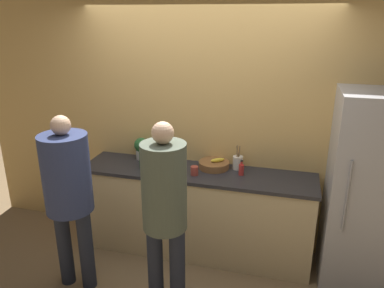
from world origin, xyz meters
name	(u,v)px	position (x,y,z in m)	size (l,w,h in m)	color
ground_plane	(189,267)	(0.00, 0.00, 0.00)	(14.00, 14.00, 0.00)	#8C704C
wall_back	(204,127)	(0.00, 0.61, 1.30)	(5.20, 0.06, 2.60)	#E0B266
counter	(197,211)	(0.00, 0.33, 0.46)	(2.36, 0.59, 0.92)	beige
refrigerator	(363,192)	(1.55, 0.28, 0.91)	(0.61, 0.66, 1.82)	#B7B7BC
person_left	(68,186)	(-0.94, -0.49, 1.01)	(0.41, 0.41, 1.64)	#232838
person_center	(165,205)	(-0.03, -0.57, 1.00)	(0.35, 0.35, 1.68)	#232838
fruit_bowl	(214,165)	(0.15, 0.44, 0.96)	(0.31, 0.31, 0.11)	brown
utensil_crock	(238,162)	(0.38, 0.48, 0.99)	(0.10, 0.10, 0.25)	silver
bottle_green	(143,159)	(-0.55, 0.25, 1.02)	(0.07, 0.07, 0.25)	#236033
bottle_red	(241,169)	(0.44, 0.34, 0.98)	(0.05, 0.05, 0.15)	red
cup_red	(194,171)	(0.00, 0.22, 0.97)	(0.07, 0.07, 0.09)	#A33D33
potted_plant	(141,148)	(-0.66, 0.49, 1.05)	(0.15, 0.15, 0.24)	beige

